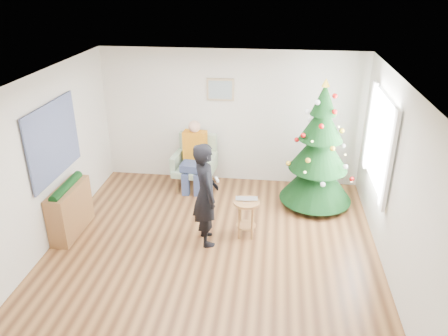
# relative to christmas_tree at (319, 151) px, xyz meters

# --- Properties ---
(floor) EXTENTS (5.00, 5.00, 0.00)m
(floor) POSITION_rel_christmas_tree_xyz_m (-1.63, -1.62, -1.04)
(floor) COLOR brown
(floor) RESTS_ON ground
(ceiling) EXTENTS (5.00, 5.00, 0.00)m
(ceiling) POSITION_rel_christmas_tree_xyz_m (-1.63, -1.62, 1.56)
(ceiling) COLOR white
(ceiling) RESTS_ON wall_back
(wall_back) EXTENTS (5.00, 0.00, 5.00)m
(wall_back) POSITION_rel_christmas_tree_xyz_m (-1.63, 0.88, 0.26)
(wall_back) COLOR silver
(wall_back) RESTS_ON floor
(wall_front) EXTENTS (5.00, 0.00, 5.00)m
(wall_front) POSITION_rel_christmas_tree_xyz_m (-1.63, -4.12, 0.26)
(wall_front) COLOR silver
(wall_front) RESTS_ON floor
(wall_left) EXTENTS (0.00, 5.00, 5.00)m
(wall_left) POSITION_rel_christmas_tree_xyz_m (-4.13, -1.62, 0.26)
(wall_left) COLOR silver
(wall_left) RESTS_ON floor
(wall_right) EXTENTS (0.00, 5.00, 5.00)m
(wall_right) POSITION_rel_christmas_tree_xyz_m (0.87, -1.62, 0.26)
(wall_right) COLOR silver
(wall_right) RESTS_ON floor
(window_panel) EXTENTS (0.04, 1.30, 1.40)m
(window_panel) POSITION_rel_christmas_tree_xyz_m (0.84, -0.62, 0.46)
(window_panel) COLOR white
(window_panel) RESTS_ON wall_right
(curtains) EXTENTS (0.05, 1.75, 1.50)m
(curtains) POSITION_rel_christmas_tree_xyz_m (0.81, -0.62, 0.46)
(curtains) COLOR white
(curtains) RESTS_ON wall_right
(christmas_tree) EXTENTS (1.28, 1.28, 2.31)m
(christmas_tree) POSITION_rel_christmas_tree_xyz_m (0.00, 0.00, 0.00)
(christmas_tree) COLOR #3F2816
(christmas_tree) RESTS_ON floor
(stool) EXTENTS (0.42, 0.42, 0.63)m
(stool) POSITION_rel_christmas_tree_xyz_m (-1.16, -1.18, -0.72)
(stool) COLOR brown
(stool) RESTS_ON floor
(laptop) EXTENTS (0.36, 0.25, 0.03)m
(laptop) POSITION_rel_christmas_tree_xyz_m (-1.16, -1.18, -0.40)
(laptop) COLOR silver
(laptop) RESTS_ON stool
(armchair) EXTENTS (0.85, 0.78, 1.02)m
(armchair) POSITION_rel_christmas_tree_xyz_m (-2.28, 0.44, -0.66)
(armchair) COLOR gray
(armchair) RESTS_ON floor
(seated_person) EXTENTS (0.46, 0.65, 1.33)m
(seated_person) POSITION_rel_christmas_tree_xyz_m (-2.28, 0.38, -0.35)
(seated_person) COLOR navy
(seated_person) RESTS_ON armchair
(standing_man) EXTENTS (0.59, 0.70, 1.64)m
(standing_man) POSITION_rel_christmas_tree_xyz_m (-1.76, -1.40, -0.22)
(standing_man) COLOR black
(standing_man) RESTS_ON floor
(game_controller) EXTENTS (0.08, 0.13, 0.04)m
(game_controller) POSITION_rel_christmas_tree_xyz_m (-1.59, -1.43, 0.05)
(game_controller) COLOR white
(game_controller) RESTS_ON standing_man
(console) EXTENTS (0.31, 1.00, 0.80)m
(console) POSITION_rel_christmas_tree_xyz_m (-3.96, -1.42, -0.64)
(console) COLOR brown
(console) RESTS_ON floor
(garland) EXTENTS (0.14, 0.90, 0.14)m
(garland) POSITION_rel_christmas_tree_xyz_m (-3.96, -1.42, -0.22)
(garland) COLOR black
(garland) RESTS_ON console
(tapestry) EXTENTS (0.03, 1.50, 1.15)m
(tapestry) POSITION_rel_christmas_tree_xyz_m (-4.09, -1.32, 0.51)
(tapestry) COLOR black
(tapestry) RESTS_ON wall_left
(framed_picture) EXTENTS (0.52, 0.05, 0.42)m
(framed_picture) POSITION_rel_christmas_tree_xyz_m (-1.83, 0.84, 0.81)
(framed_picture) COLOR tan
(framed_picture) RESTS_ON wall_back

